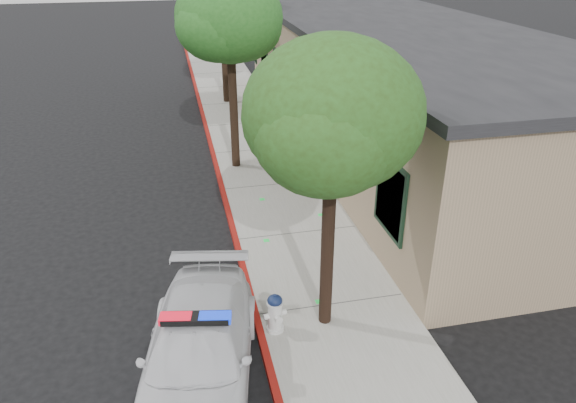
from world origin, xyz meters
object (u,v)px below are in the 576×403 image
(fire_hydrant, at_px, (275,313))
(street_tree_near, at_px, (333,121))
(police_car, at_px, (199,352))
(street_tree_mid, at_px, (230,21))
(clapboard_building, at_px, (397,86))

(fire_hydrant, bearing_deg, street_tree_near, -7.26)
(police_car, height_order, street_tree_near, street_tree_near)
(fire_hydrant, distance_m, street_tree_near, 3.82)
(street_tree_near, distance_m, street_tree_mid, 8.29)
(police_car, distance_m, street_tree_near, 4.47)
(clapboard_building, bearing_deg, police_car, -126.97)
(police_car, xyz_separation_m, street_tree_mid, (1.84, 9.19, 4.02))
(police_car, bearing_deg, clapboard_building, 63.97)
(clapboard_building, bearing_deg, street_tree_near, -119.36)
(fire_hydrant, distance_m, street_tree_mid, 9.29)
(police_car, distance_m, fire_hydrant, 1.72)
(clapboard_building, relative_size, police_car, 4.36)
(fire_hydrant, xyz_separation_m, street_tree_mid, (0.36, 8.32, 4.12))
(street_tree_mid, bearing_deg, police_car, -101.33)
(police_car, bearing_deg, street_tree_near, 31.45)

